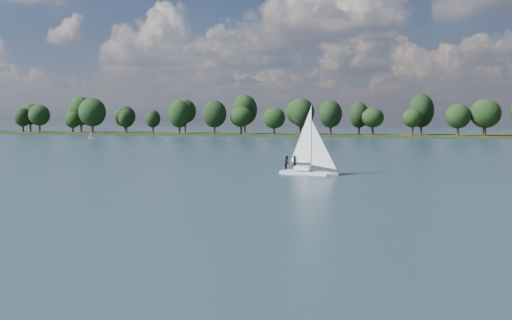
{
  "coord_description": "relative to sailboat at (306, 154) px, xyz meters",
  "views": [
    {
      "loc": [
        22.22,
        -14.77,
        6.77
      ],
      "look_at": [
        4.51,
        41.46,
        2.5
      ],
      "focal_mm": 40.0,
      "sensor_mm": 36.0,
      "label": 1
    }
  ],
  "objects": [
    {
      "name": "ground",
      "position": [
        -7.26,
        47.07,
        -2.47
      ],
      "size": [
        700.0,
        700.0,
        0.0
      ],
      "primitive_type": "plane",
      "color": "#233342",
      "rests_on": "ground"
    },
    {
      "name": "dinghy_pink",
      "position": [
        -98.93,
        103.8,
        -1.5
      ],
      "size": [
        2.77,
        1.94,
        4.12
      ],
      "rotation": [
        0.0,
        0.0,
        0.4
      ],
      "color": "white",
      "rests_on": "ground"
    },
    {
      "name": "sailboat",
      "position": [
        0.0,
        0.0,
        0.0
      ],
      "size": [
        6.95,
        3.08,
        8.84
      ],
      "rotation": [
        0.0,
        0.0,
        -0.19
      ],
      "color": "white",
      "rests_on": "ground"
    },
    {
      "name": "far_shore",
      "position": [
        -7.26,
        159.07,
        -2.47
      ],
      "size": [
        660.0,
        40.0,
        1.5
      ],
      "primitive_type": "cube",
      "color": "black",
      "rests_on": "ground"
    },
    {
      "name": "treeline",
      "position": [
        -8.48,
        155.29,
        5.63
      ],
      "size": [
        562.17,
        73.36,
        18.21
      ],
      "color": "black",
      "rests_on": "ground"
    }
  ]
}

